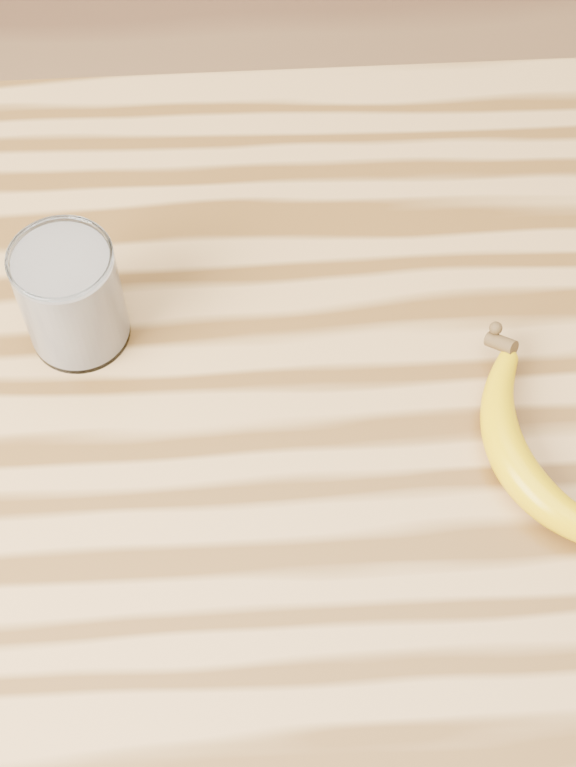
{
  "coord_description": "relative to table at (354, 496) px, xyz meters",
  "views": [
    {
      "loc": [
        -0.08,
        -0.4,
        1.63
      ],
      "look_at": [
        -0.06,
        0.02,
        0.93
      ],
      "focal_mm": 50.0,
      "sensor_mm": 36.0,
      "label": 1
    }
  ],
  "objects": [
    {
      "name": "table",
      "position": [
        0.0,
        0.0,
        0.0
      ],
      "size": [
        1.2,
        0.8,
        0.9
      ],
      "color": "#AA7C45",
      "rests_on": "ground"
    },
    {
      "name": "smoothie_glass",
      "position": [
        -0.22,
        0.1,
        0.18
      ],
      "size": [
        0.08,
        0.08,
        0.1
      ],
      "color": "white",
      "rests_on": "table"
    },
    {
      "name": "banana",
      "position": [
        0.11,
        -0.05,
        0.15
      ],
      "size": [
        0.18,
        0.28,
        0.03
      ],
      "primitive_type": null,
      "rotation": [
        0.0,
        0.0,
        0.38
      ],
      "color": "#D5A700",
      "rests_on": "table"
    }
  ]
}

